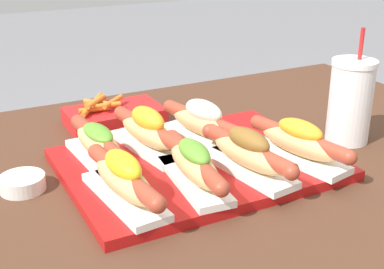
{
  "coord_description": "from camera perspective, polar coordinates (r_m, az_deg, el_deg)",
  "views": [
    {
      "loc": [
        -0.45,
        -0.78,
        1.1
      ],
      "look_at": [
        -0.05,
        -0.01,
        0.74
      ],
      "focal_mm": 50.0,
      "sensor_mm": 36.0,
      "label": 1
    }
  ],
  "objects": [
    {
      "name": "sauce_bowl",
      "position": [
        0.91,
        -17.65,
        -4.88
      ],
      "size": [
        0.07,
        0.07,
        0.02
      ],
      "color": "silver",
      "rests_on": "patio_table"
    },
    {
      "name": "hot_dog_6",
      "position": [
        1.01,
        1.21,
        1.26
      ],
      "size": [
        0.1,
        0.22,
        0.08
      ],
      "color": "white",
      "rests_on": "serving_tray"
    },
    {
      "name": "fries_basket",
      "position": [
        1.15,
        -8.41,
        2.04
      ],
      "size": [
        0.2,
        0.12,
        0.06
      ],
      "color": "red",
      "rests_on": "patio_table"
    },
    {
      "name": "hot_dog_4",
      "position": [
        0.93,
        -9.91,
        -1.03
      ],
      "size": [
        0.07,
        0.23,
        0.06
      ],
      "color": "white",
      "rests_on": "serving_tray"
    },
    {
      "name": "hot_dog_0",
      "position": [
        0.8,
        -7.29,
        -4.75
      ],
      "size": [
        0.08,
        0.23,
        0.08
      ],
      "color": "white",
      "rests_on": "serving_tray"
    },
    {
      "name": "serving_tray",
      "position": [
        0.94,
        0.56,
        -3.17
      ],
      "size": [
        0.46,
        0.34,
        0.02
      ],
      "color": "#B71414",
      "rests_on": "patio_table"
    },
    {
      "name": "drink_cup",
      "position": [
        1.08,
        16.54,
        3.44
      ],
      "size": [
        0.09,
        0.09,
        0.22
      ],
      "color": "white",
      "rests_on": "patio_table"
    },
    {
      "name": "hot_dog_2",
      "position": [
        0.88,
        5.86,
        -2.01
      ],
      "size": [
        0.09,
        0.23,
        0.08
      ],
      "color": "white",
      "rests_on": "serving_tray"
    },
    {
      "name": "hot_dog_3",
      "position": [
        0.94,
        11.37,
        -0.79
      ],
      "size": [
        0.1,
        0.22,
        0.07
      ],
      "color": "white",
      "rests_on": "serving_tray"
    },
    {
      "name": "hot_dog_5",
      "position": [
        0.97,
        -4.7,
        0.34
      ],
      "size": [
        0.09,
        0.23,
        0.08
      ],
      "color": "white",
      "rests_on": "serving_tray"
    },
    {
      "name": "hot_dog_1",
      "position": [
        0.84,
        0.24,
        -3.21
      ],
      "size": [
        0.08,
        0.23,
        0.07
      ],
      "color": "white",
      "rests_on": "serving_tray"
    }
  ]
}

